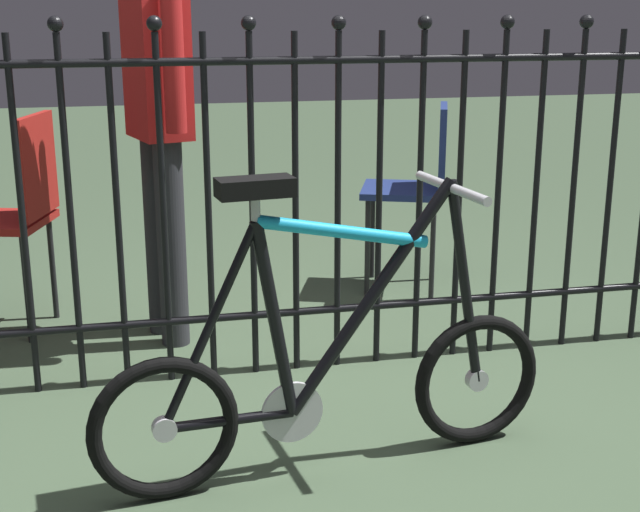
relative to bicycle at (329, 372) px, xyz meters
name	(u,v)px	position (x,y,z in m)	size (l,w,h in m)	color
ground_plane	(347,442)	(0.09, 0.14, -0.30)	(20.00, 20.00, 0.00)	#42563E
iron_fence	(288,192)	(0.03, 0.75, 0.37)	(4.75, 0.07, 1.34)	black
bicycle	(329,372)	(0.00, 0.00, 0.00)	(1.36, 0.40, 0.87)	black
chair_navy	(419,178)	(0.81, 1.57, 0.23)	(0.48, 0.48, 0.87)	black
chair_red	(17,203)	(-0.95, 1.40, 0.24)	(0.46, 0.45, 0.89)	black
person_visitor	(158,97)	(-0.38, 1.18, 0.66)	(0.25, 0.46, 1.62)	#2D2D33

